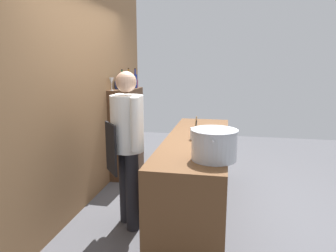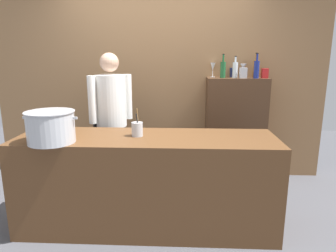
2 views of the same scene
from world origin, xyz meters
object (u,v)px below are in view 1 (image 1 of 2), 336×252
at_px(wine_bottle_amber, 129,80).
at_px(wine_bottle_clear, 125,82).
at_px(stockpot_large, 214,145).
at_px(wine_bottle_green, 122,82).
at_px(spice_tin_silver, 131,84).
at_px(chef, 127,139).
at_px(wine_bottle_cobalt, 135,81).
at_px(spice_tin_navy, 118,85).
at_px(wine_glass_wide, 112,82).
at_px(utensil_crock, 195,133).
at_px(spice_tin_red, 135,84).
at_px(wine_glass_short, 124,80).

height_order(wine_bottle_amber, wine_bottle_clear, wine_bottle_amber).
xyz_separation_m(stockpot_large, wine_bottle_clear, (1.77, 1.41, 0.42)).
bearing_deg(wine_bottle_green, spice_tin_silver, -13.37).
bearing_deg(spice_tin_silver, wine_bottle_green, 166.63).
relative_size(chef, wine_bottle_clear, 6.19).
bearing_deg(spice_tin_silver, wine_bottle_cobalt, -6.77).
xyz_separation_m(wine_bottle_amber, wine_bottle_green, (-0.41, -0.04, -0.01)).
height_order(wine_bottle_cobalt, spice_tin_navy, wine_bottle_cobalt).
xyz_separation_m(wine_bottle_cobalt, wine_glass_wide, (-0.51, 0.19, 0.01)).
distance_m(wine_bottle_green, spice_tin_silver, 0.25).
xyz_separation_m(utensil_crock, wine_bottle_amber, (1.33, 1.19, 0.50)).
bearing_deg(wine_bottle_cobalt, spice_tin_silver, 173.23).
bearing_deg(spice_tin_silver, spice_tin_red, 4.57).
xyz_separation_m(chef, spice_tin_navy, (1.46, 0.62, 0.45)).
relative_size(spice_tin_navy, spice_tin_silver, 0.92).
relative_size(wine_bottle_green, wine_glass_wide, 1.61).
bearing_deg(chef, spice_tin_red, 155.47).
xyz_separation_m(wine_glass_short, spice_tin_silver, (-0.02, -0.12, -0.06)).
bearing_deg(wine_bottle_amber, stockpot_large, -144.72).
height_order(wine_bottle_green, spice_tin_red, wine_bottle_green).
bearing_deg(wine_bottle_clear, spice_tin_red, -7.83).
distance_m(wine_glass_short, spice_tin_silver, 0.13).
xyz_separation_m(wine_bottle_amber, wine_bottle_cobalt, (-0.02, -0.11, -0.00)).
bearing_deg(wine_glass_short, spice_tin_navy, 151.89).
relative_size(wine_bottle_amber, wine_bottle_green, 1.04).
distance_m(wine_bottle_cobalt, spice_tin_red, 0.13).
height_order(stockpot_large, wine_bottle_cobalt, wine_bottle_cobalt).
relative_size(wine_bottle_clear, wine_glass_short, 1.54).
xyz_separation_m(chef, wine_glass_wide, (1.20, 0.62, 0.52)).
height_order(wine_bottle_amber, wine_glass_wide, wine_bottle_amber).
bearing_deg(utensil_crock, wine_bottle_green, 51.66).
bearing_deg(wine_bottle_clear, wine_bottle_green, -175.28).
height_order(wine_glass_wide, spice_tin_silver, wine_glass_wide).
height_order(utensil_crock, wine_bottle_amber, wine_bottle_amber).
bearing_deg(wine_glass_short, wine_bottle_amber, -8.90).
bearing_deg(spice_tin_navy, wine_bottle_cobalt, -38.35).
height_order(chef, wine_bottle_green, chef).
bearing_deg(stockpot_large, chef, 71.16).
relative_size(utensil_crock, wine_bottle_amber, 0.85).
xyz_separation_m(wine_glass_short, spice_tin_navy, (-0.12, 0.06, -0.07)).
relative_size(utensil_crock, wine_bottle_green, 0.89).
xyz_separation_m(utensil_crock, wine_glass_short, (1.18, 1.22, 0.51)).
relative_size(wine_bottle_green, spice_tin_silver, 2.30).
xyz_separation_m(stockpot_large, wine_glass_wide, (1.50, 1.52, 0.45)).
bearing_deg(spice_tin_silver, chef, -164.21).
height_order(utensil_crock, wine_bottle_clear, wine_bottle_clear).
xyz_separation_m(utensil_crock, spice_tin_red, (1.42, 1.12, 0.45)).
bearing_deg(wine_glass_wide, utensil_crock, -122.09).
bearing_deg(wine_bottle_amber, utensil_crock, -138.03).
relative_size(stockpot_large, wine_glass_short, 2.69).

